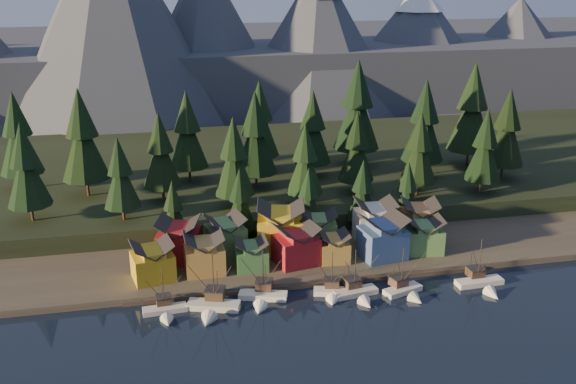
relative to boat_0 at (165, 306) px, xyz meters
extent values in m
plane|color=black|center=(31.47, -9.98, -1.91)|extent=(500.00, 500.00, 0.00)
cube|color=#3B352B|center=(31.47, 30.02, -1.16)|extent=(400.00, 50.00, 1.50)
cube|color=black|center=(31.47, 80.02, 1.09)|extent=(420.00, 100.00, 6.00)
cube|color=#4C4036|center=(31.47, 6.52, -1.41)|extent=(80.00, 4.00, 1.00)
cube|color=#484D5D|center=(31.47, 230.02, 13.09)|extent=(560.00, 160.00, 30.00)
cone|color=#484D5D|center=(-13.53, 170.02, 43.09)|extent=(100.00, 100.00, 90.00)
cone|color=#484D5D|center=(26.47, 188.02, 34.09)|extent=(80.00, 80.00, 72.00)
cone|color=#484D5D|center=(76.47, 176.02, 32.09)|extent=(84.00, 84.00, 68.00)
cone|color=#484D5D|center=(131.47, 192.02, 27.09)|extent=(92.00, 92.00, 58.00)
cone|color=#484D5D|center=(191.47, 200.02, 23.09)|extent=(88.00, 88.00, 50.00)
cube|color=beige|center=(-0.07, 1.00, -1.59)|extent=(8.90, 3.34, 1.45)
cone|color=beige|center=(0.28, -3.78, -1.59)|extent=(2.92, 3.17, 2.71)
cube|color=black|center=(-0.07, 1.00, -2.14)|extent=(9.12, 3.40, 0.32)
cube|color=#413323|center=(-0.19, 2.59, -0.19)|extent=(3.09, 2.92, 1.63)
cube|color=#2B2828|center=(-0.19, 2.59, 0.71)|extent=(3.28, 3.11, 0.18)
cylinder|color=black|center=(-0.11, 1.53, 3.16)|extent=(0.16, 0.16, 8.14)
cylinder|color=black|center=(-0.32, 4.40, 1.08)|extent=(0.13, 0.13, 3.98)
cube|color=beige|center=(9.64, 0.31, -1.51)|extent=(11.10, 6.49, 1.84)
cone|color=beige|center=(7.88, -5.20, -1.51)|extent=(4.38, 4.48, 3.45)
cube|color=black|center=(9.64, 0.31, -2.20)|extent=(11.36, 6.62, 0.40)
cube|color=#453724|center=(10.22, 2.15, 0.27)|extent=(4.55, 4.40, 2.07)
cube|color=#2B2828|center=(10.22, 2.15, 1.42)|extent=(4.84, 4.69, 0.23)
cylinder|color=black|center=(9.83, 0.93, 4.53)|extent=(0.21, 0.21, 10.34)
cylinder|color=black|center=(10.89, 4.24, 1.88)|extent=(0.16, 0.16, 5.06)
cube|color=white|center=(20.11, 2.41, -1.54)|extent=(10.50, 6.04, 1.68)
cone|color=white|center=(18.45, -2.83, -1.54)|extent=(4.04, 4.22, 3.16)
cube|color=black|center=(20.11, 2.41, -2.17)|extent=(10.75, 6.16, 0.37)
cube|color=#4D3629|center=(20.66, 4.16, 0.09)|extent=(4.17, 4.03, 1.90)
cube|color=#2B2828|center=(20.66, 4.16, 1.14)|extent=(4.43, 4.29, 0.21)
cylinder|color=black|center=(20.29, 2.99, 3.99)|extent=(0.19, 0.19, 9.48)
cylinder|color=black|center=(21.29, 6.14, 1.56)|extent=(0.15, 0.15, 4.63)
cube|color=white|center=(34.63, 1.19, -1.58)|extent=(8.12, 4.60, 1.49)
cone|color=white|center=(33.60, -2.89, -1.58)|extent=(3.35, 3.22, 2.80)
cube|color=black|center=(34.63, 1.19, -2.14)|extent=(8.31, 4.69, 0.33)
cube|color=#4D3429|center=(34.98, 2.55, -0.14)|extent=(3.58, 3.44, 1.68)
cube|color=#2B2828|center=(34.98, 2.55, 0.79)|extent=(3.81, 3.67, 0.19)
cylinder|color=black|center=(34.75, 1.64, 3.31)|extent=(0.17, 0.17, 8.39)
cylinder|color=black|center=(35.37, 4.09, 1.17)|extent=(0.13, 0.13, 4.10)
cube|color=beige|center=(39.45, -0.21, -1.56)|extent=(9.67, 4.46, 1.61)
cone|color=beige|center=(40.26, -5.25, -1.56)|extent=(3.48, 3.62, 3.02)
cube|color=black|center=(39.45, -0.21, -2.16)|extent=(9.90, 4.54, 0.35)
cube|color=brown|center=(39.18, 1.47, 0.00)|extent=(3.66, 3.49, 1.81)
cube|color=#2B2828|center=(39.18, 1.47, 1.00)|extent=(3.89, 3.72, 0.20)
cylinder|color=black|center=(39.36, 0.35, 3.72)|extent=(0.18, 0.18, 9.05)
cylinder|color=black|center=(38.87, 3.38, 1.41)|extent=(0.14, 0.14, 4.42)
cube|color=beige|center=(49.48, -1.38, -1.56)|extent=(8.98, 5.44, 1.62)
cone|color=beige|center=(50.88, -5.80, -1.56)|extent=(3.76, 3.67, 3.04)
cube|color=black|center=(49.48, -1.38, -2.16)|extent=(9.19, 5.55, 0.35)
cube|color=brown|center=(49.02, 0.10, 0.01)|extent=(4.00, 3.87, 1.82)
cube|color=#2B2828|center=(49.02, 0.10, 1.02)|extent=(4.26, 4.12, 0.20)
cylinder|color=black|center=(49.33, -0.89, 3.76)|extent=(0.18, 0.18, 9.11)
cylinder|color=black|center=(48.49, 1.77, 1.43)|extent=(0.14, 0.14, 4.45)
cube|color=white|center=(67.12, -1.39, -1.55)|extent=(10.57, 3.57, 1.65)
cone|color=white|center=(67.38, -7.12, -1.55)|extent=(3.25, 3.70, 3.09)
cube|color=black|center=(67.12, -1.39, -2.17)|extent=(10.83, 3.63, 0.36)
cube|color=#413023|center=(67.03, 0.52, 0.05)|extent=(3.44, 3.24, 1.85)
cube|color=#2B2828|center=(67.03, 0.52, 1.08)|extent=(3.65, 3.45, 0.21)
cylinder|color=black|center=(67.09, -0.76, 3.86)|extent=(0.19, 0.19, 9.27)
cylinder|color=black|center=(66.93, 2.68, 1.49)|extent=(0.14, 0.14, 4.53)
cube|color=gold|center=(-1.95, 13.12, 2.51)|extent=(9.77, 8.93, 5.84)
cube|color=gold|center=(-1.95, 13.12, 6.01)|extent=(5.99, 8.05, 1.19)
cube|color=#A67D3B|center=(9.17, 14.28, 2.65)|extent=(8.69, 7.77, 6.12)
cube|color=#A67D3B|center=(9.17, 14.28, 6.29)|extent=(4.87, 7.51, 1.19)
cube|color=#3D703D|center=(19.47, 13.85, 1.92)|extent=(7.08, 6.61, 4.67)
cube|color=#3D703D|center=(19.47, 13.85, 4.74)|extent=(3.92, 6.45, 0.99)
cube|color=maroon|center=(29.84, 14.38, 2.75)|extent=(10.47, 9.67, 6.32)
cube|color=maroon|center=(29.84, 14.38, 6.52)|extent=(6.50, 8.63, 1.26)
cube|color=olive|center=(38.60, 14.11, 1.94)|extent=(6.95, 6.95, 4.71)
cube|color=olive|center=(38.60, 14.11, 4.75)|extent=(3.98, 6.66, 0.93)
cube|color=#395588|center=(50.01, 13.22, 3.14)|extent=(10.69, 9.40, 7.10)
cube|color=#395588|center=(50.01, 13.22, 7.35)|extent=(6.38, 8.63, 1.36)
cube|color=#4B7C43|center=(60.52, 14.48, 2.51)|extent=(9.33, 8.40, 5.84)
cube|color=#4B7C43|center=(60.52, 14.48, 6.02)|extent=(5.52, 7.80, 1.20)
cube|color=maroon|center=(4.06, 21.28, 3.15)|extent=(10.88, 10.14, 7.12)
cube|color=maroon|center=(4.06, 21.28, 7.34)|extent=(6.84, 8.97, 1.29)
cube|color=#518246|center=(14.84, 22.72, 2.95)|extent=(9.77, 9.38, 6.73)
cube|color=#518246|center=(14.84, 22.72, 6.88)|extent=(6.10, 8.41, 1.16)
cube|color=gold|center=(27.92, 22.28, 3.66)|extent=(12.41, 11.12, 8.14)
cube|color=gold|center=(27.92, 22.28, 8.48)|extent=(7.58, 10.01, 1.53)
cube|color=#548548|center=(37.50, 23.39, 2.50)|extent=(9.26, 8.07, 5.82)
cube|color=#548548|center=(37.50, 23.39, 5.97)|extent=(5.58, 7.31, 1.16)
cube|color=beige|center=(51.45, 22.70, 3.25)|extent=(10.10, 9.14, 7.33)
cube|color=beige|center=(51.45, 22.70, 7.57)|extent=(5.86, 8.62, 1.33)
cube|color=#B0743E|center=(62.53, 21.66, 3.09)|extent=(10.15, 9.74, 7.00)
cube|color=#B0743E|center=(62.53, 21.66, 7.18)|extent=(6.32, 8.75, 1.21)
cylinder|color=#332319|center=(-30.53, 42.02, 6.28)|extent=(0.70, 0.70, 4.37)
cone|color=black|center=(-30.53, 42.02, 15.75)|extent=(10.69, 10.69, 15.06)
cone|color=black|center=(-30.53, 42.02, 23.53)|extent=(7.29, 7.29, 10.93)
cylinder|color=#332319|center=(-18.53, 58.02, 6.70)|extent=(0.70, 0.70, 5.23)
cone|color=black|center=(-18.53, 58.02, 18.03)|extent=(12.78, 12.78, 18.00)
cone|color=black|center=(-18.53, 58.02, 27.32)|extent=(8.71, 8.71, 13.07)
cylinder|color=#332319|center=(-8.53, 38.02, 5.95)|extent=(0.70, 0.70, 3.72)
cone|color=black|center=(-8.53, 38.02, 14.02)|extent=(9.10, 9.10, 12.83)
cone|color=black|center=(-8.53, 38.02, 20.64)|extent=(6.21, 6.21, 9.31)
cylinder|color=#332319|center=(1.47, 50.02, 6.21)|extent=(0.70, 0.70, 4.24)
cone|color=black|center=(1.47, 50.02, 15.39)|extent=(10.36, 10.36, 14.60)
cone|color=black|center=(1.47, 50.02, 22.93)|extent=(7.06, 7.06, 10.60)
cylinder|color=#332319|center=(9.47, 65.02, 6.44)|extent=(0.70, 0.70, 4.70)
cone|color=black|center=(9.47, 65.02, 16.61)|extent=(11.48, 11.48, 16.18)
cone|color=black|center=(9.47, 65.02, 24.96)|extent=(7.83, 7.83, 11.74)
cylinder|color=#332319|center=(19.47, 40.02, 6.23)|extent=(0.70, 0.70, 4.28)
cone|color=black|center=(19.47, 40.02, 15.50)|extent=(10.46, 10.46, 14.74)
cone|color=black|center=(19.47, 40.02, 23.11)|extent=(7.13, 7.13, 10.70)
cylinder|color=#332319|center=(27.47, 55.02, 6.53)|extent=(0.70, 0.70, 4.88)
cone|color=black|center=(27.47, 55.02, 17.09)|extent=(11.92, 11.92, 16.80)
cone|color=black|center=(27.47, 55.02, 25.77)|extent=(8.13, 8.13, 12.19)
cylinder|color=#332319|center=(37.47, 38.02, 6.05)|extent=(0.70, 0.70, 3.92)
cone|color=black|center=(37.47, 38.02, 14.54)|extent=(9.58, 9.58, 13.50)
cone|color=black|center=(37.47, 38.02, 21.51)|extent=(6.53, 6.53, 9.80)
cylinder|color=#332319|center=(45.47, 62.02, 6.36)|extent=(0.70, 0.70, 4.55)
cone|color=black|center=(45.47, 62.02, 16.21)|extent=(11.11, 11.11, 15.66)
cone|color=black|center=(45.47, 62.02, 24.29)|extent=(7.58, 7.58, 11.37)
cylinder|color=#332319|center=(53.47, 45.02, 6.13)|extent=(0.70, 0.70, 4.07)
cone|color=black|center=(53.47, 45.02, 14.95)|extent=(9.96, 9.96, 14.03)
cone|color=black|center=(53.47, 45.02, 22.19)|extent=(6.79, 6.79, 10.18)
cylinder|color=#332319|center=(61.47, 70.02, 7.01)|extent=(0.70, 0.70, 5.84)
cone|color=black|center=(61.47, 70.02, 19.66)|extent=(14.27, 14.27, 20.11)
cone|color=black|center=(61.47, 70.02, 30.04)|extent=(9.73, 9.73, 14.59)
cylinder|color=#332319|center=(69.47, 40.02, 6.12)|extent=(0.70, 0.70, 4.06)
cone|color=black|center=(69.47, 40.02, 14.92)|extent=(9.93, 9.93, 13.99)
cone|color=black|center=(69.47, 40.02, 22.13)|extent=(6.77, 6.77, 10.15)
cylinder|color=#332319|center=(77.47, 56.02, 6.64)|extent=(0.70, 0.70, 5.11)
cone|color=black|center=(77.47, 56.02, 17.72)|extent=(12.49, 12.49, 17.60)
cone|color=black|center=(77.47, 56.02, 26.80)|extent=(8.52, 8.52, 12.77)
cylinder|color=#332319|center=(87.47, 38.02, 6.16)|extent=(0.70, 0.70, 4.15)
cone|color=black|center=(87.47, 38.02, 15.16)|extent=(10.15, 10.15, 14.30)
cone|color=black|center=(87.47, 38.02, 22.54)|extent=(6.92, 6.92, 10.38)
cylinder|color=#332319|center=(95.47, 62.02, 6.94)|extent=(0.70, 0.70, 5.69)
cone|color=black|center=(95.47, 62.02, 19.27)|extent=(13.92, 13.92, 19.61)
cone|color=black|center=(95.47, 62.02, 29.39)|extent=(9.49, 9.49, 14.23)
cylinder|color=#332319|center=(31.47, 72.02, 6.51)|extent=(0.70, 0.70, 4.84)
cone|color=black|center=(31.47, 72.02, 17.00)|extent=(11.83, 11.83, 16.67)
cone|color=black|center=(31.47, 72.02, 25.60)|extent=(8.07, 8.07, 12.10)
cylinder|color=#332319|center=(-36.53, 68.02, 6.52)|extent=(0.70, 0.70, 4.86)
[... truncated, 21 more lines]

